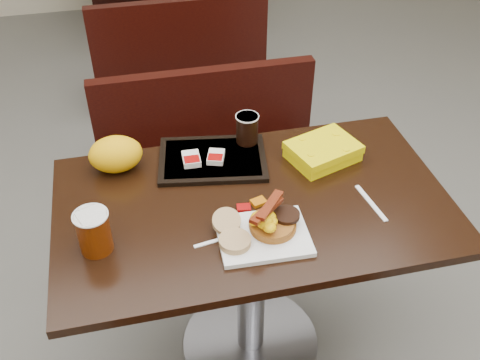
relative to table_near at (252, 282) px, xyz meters
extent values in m
cube|color=slate|center=(0.00, 0.00, -0.38)|extent=(6.00, 7.00, 0.01)
cube|color=white|center=(-0.01, -0.16, 0.38)|extent=(0.26, 0.21, 0.02)
cylinder|color=#905B18|center=(0.02, -0.14, 0.40)|extent=(0.15, 0.15, 0.03)
cylinder|color=black|center=(0.06, -0.13, 0.42)|extent=(0.08, 0.08, 0.01)
ellipsoid|color=yellow|center=(-0.01, -0.16, 0.44)|extent=(0.10, 0.10, 0.04)
cylinder|color=tan|center=(-0.10, -0.18, 0.40)|extent=(0.09, 0.09, 0.02)
cylinder|color=tan|center=(-0.11, -0.11, 0.41)|extent=(0.09, 0.09, 0.05)
cylinder|color=#7D2704|center=(-0.47, -0.09, 0.44)|extent=(0.11, 0.11, 0.13)
cube|color=white|center=(0.35, -0.09, 0.38)|extent=(0.04, 0.17, 0.00)
cube|color=#BB5D08|center=(0.01, -0.01, 0.38)|extent=(0.05, 0.05, 0.01)
cube|color=#8C0504|center=(-0.04, -0.03, 0.38)|extent=(0.05, 0.04, 0.01)
cube|color=black|center=(-0.08, 0.22, 0.38)|extent=(0.39, 0.30, 0.02)
cube|color=silver|center=(-0.16, 0.22, 0.40)|extent=(0.06, 0.08, 0.02)
cube|color=silver|center=(-0.07, 0.21, 0.40)|extent=(0.07, 0.08, 0.02)
cylinder|color=black|center=(0.05, 0.29, 0.44)|extent=(0.10, 0.10, 0.10)
cube|color=yellow|center=(0.28, 0.16, 0.40)|extent=(0.26, 0.22, 0.06)
ellipsoid|color=#FFB108|center=(-0.39, 0.25, 0.43)|extent=(0.20, 0.16, 0.12)
camera|label=1|loc=(-0.32, -1.24, 1.51)|focal=41.92mm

